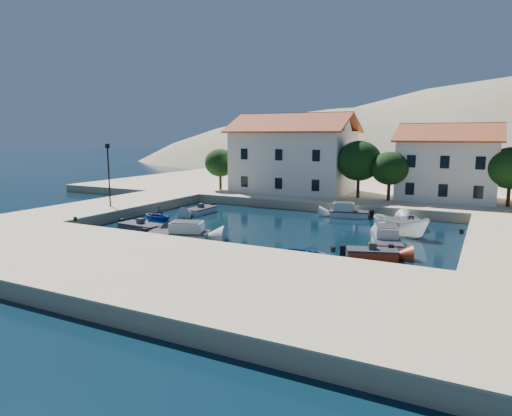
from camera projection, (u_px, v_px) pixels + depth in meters
The scene contains 20 objects.
ground at pixel (216, 255), 31.01m from camera, with size 400.00×400.00×0.00m, color black.
quay_south at pixel (159, 271), 25.66m from camera, with size 52.00×12.00×1.00m, color beige.
quay_west at pixel (114, 207), 48.29m from camera, with size 8.00×20.00×1.00m, color beige.
quay_north at pixel (374, 190), 63.38m from camera, with size 80.00×36.00×1.00m, color beige.
hills at pixel (501, 243), 133.92m from camera, with size 254.00×176.00×99.00m.
building_left at pixel (294, 152), 57.35m from camera, with size 14.70×9.45×9.70m.
building_mid at pixel (448, 161), 50.21m from camera, with size 10.50×8.40×8.30m.
trees at pixel (372, 164), 50.55m from camera, with size 37.30×5.30×6.45m.
lamppost at pixel (109, 169), 45.18m from camera, with size 0.35×0.25×6.22m.
bollards at pixel (277, 232), 32.95m from camera, with size 29.36×9.56×0.30m.
motorboat_grey_sw at pixel (141, 227), 38.89m from camera, with size 4.04×2.05×1.25m.
cabin_cruiser_south at pixel (179, 233), 35.59m from camera, with size 5.09×3.46×1.60m.
rowboat_south at pixel (306, 260), 29.90m from camera, with size 3.03×4.25×0.88m, color #1A4690.
motorboat_red_se at pixel (372, 254), 30.21m from camera, with size 3.59×2.45×1.25m.
cabin_cruiser_east at pixel (387, 240), 33.29m from camera, with size 3.15×4.97×1.60m.
boat_east at pixel (400, 236), 36.86m from camera, with size 1.82×4.84×1.87m, color silver.
motorboat_white_ne at pixel (410, 224), 40.47m from camera, with size 3.07×4.33×1.25m.
rowboat_west at pixel (158, 223), 42.11m from camera, with size 2.93×3.40×1.79m, color #1A4690.
motorboat_white_west at pixel (201, 211), 47.39m from camera, with size 1.74×3.89×1.25m.
cabin_cruiser_north at pixel (349, 212), 45.26m from camera, with size 4.04×2.35×1.60m.
Camera 1 is at (16.21, -25.51, 8.11)m, focal length 32.00 mm.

